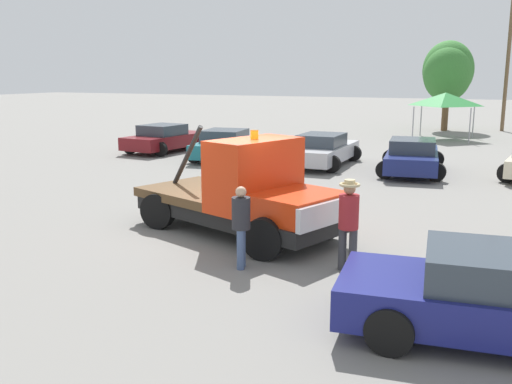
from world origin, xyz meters
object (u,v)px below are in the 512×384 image
Objects in this scene: person_near_truck at (349,218)px; parked_car_maroon at (165,138)px; tow_truck at (247,196)px; person_at_hood at (241,221)px; utility_pole at (509,50)px; canopy_tent_green at (445,99)px; traffic_cone at (305,201)px; tree_left at (447,74)px; parked_car_teal at (226,145)px; parked_car_navy at (412,156)px; parked_car_silver at (323,150)px; tree_center at (448,70)px.

parked_car_maroon is at bearing -133.71° from person_near_truck.
person_at_hood is (0.85, -2.10, -0.03)m from tow_truck.
utility_pole is (4.16, 31.82, 4.32)m from person_at_hood.
canopy_tent_green reaches higher than traffic_cone.
traffic_cone is at bearing -94.59° from canopy_tent_green.
parked_car_maroon is 20.27m from tree_left.
utility_pole is (3.05, 6.69, 2.95)m from canopy_tent_green.
parked_car_teal is 8.18m from parked_car_navy.
person_near_truck is 0.18× the size of utility_pole.
utility_pole is at bearing -19.20° from parked_car_silver.
parked_car_silver is at bearing -97.08° from parked_car_teal.
person_at_hood is at bearing -159.49° from parked_car_teal.
canopy_tent_green is at bearing -114.51° from utility_pole.
person_near_truck is 3.27× the size of traffic_cone.
tree_center reaches higher than traffic_cone.
parked_car_maroon is (-12.72, 13.26, -0.41)m from person_near_truck.
parked_car_maroon is 23.74m from utility_pole.
parked_car_teal is (-6.87, 12.89, -0.30)m from person_at_hood.
tow_truck is 10.64m from parked_car_navy.
parked_car_teal is 4.48m from parked_car_silver.
tow_truck is 28.54m from tree_left.
parked_car_navy is 0.83× the size of tree_center.
parked_car_teal is 0.98× the size of parked_car_silver.
parked_car_teal is 0.48× the size of utility_pole.
canopy_tent_green is 5.55m from tree_left.
tree_center is (-1.39, 30.35, 2.91)m from person_near_truck.
utility_pole reaches higher than tow_truck.
person_at_hood is 13.14m from parked_car_silver.
parked_car_navy is (1.31, 12.51, -0.30)m from person_at_hood.
person_at_hood is 17.63m from parked_car_maroon.
parked_car_teal is 19.89m from tree_center.
person_near_truck is 0.32× the size of tree_left.
tow_truck is at bearing -85.59° from person_at_hood.
tree_left is 0.94× the size of tree_center.
parked_car_navy is 7.55m from traffic_cone.
utility_pole reaches higher than tree_left.
person_at_hood is at bearing -84.61° from traffic_cone.
person_near_truck is 11.84m from parked_car_navy.
parked_car_teal is at bearing 138.72° from tow_truck.
parked_car_maroon is at bearing 149.48° from tow_truck.
parked_car_silver and parked_car_navy have the same top height.
tree_center reaches higher than person_at_hood.
parked_car_maroon is 20.77m from tree_center.
parked_car_navy is 20.06m from utility_pole.
canopy_tent_green is (1.96, 23.03, 1.34)m from tow_truck.
parked_car_silver reaches higher than traffic_cone.
canopy_tent_green is 5.65× the size of traffic_cone.
canopy_tent_green is 0.31× the size of utility_pole.
person_near_truck reaches higher than traffic_cone.
person_at_hood is 5.26m from traffic_cone.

